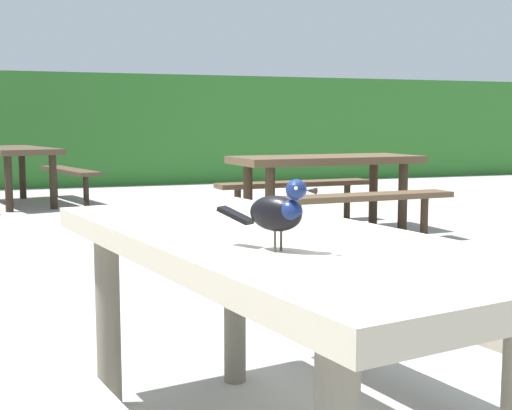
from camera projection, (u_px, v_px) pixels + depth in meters
name	position (u px, v px, depth m)	size (l,w,h in m)	color
hedge_wall	(47.00, 130.00, 11.80)	(28.00, 1.38, 1.86)	#2D6B28
picnic_table_foreground	(268.00, 293.00, 2.07)	(1.97, 2.00, 0.74)	#B2A893
bird_grackle	(279.00, 211.00, 1.73)	(0.19, 0.25, 0.18)	black
picnic_table_mid_left	(15.00, 162.00, 8.95)	(2.05, 2.07, 0.74)	#473828
picnic_table_mid_right	(326.00, 175.00, 6.69)	(1.84, 1.78, 0.74)	brown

